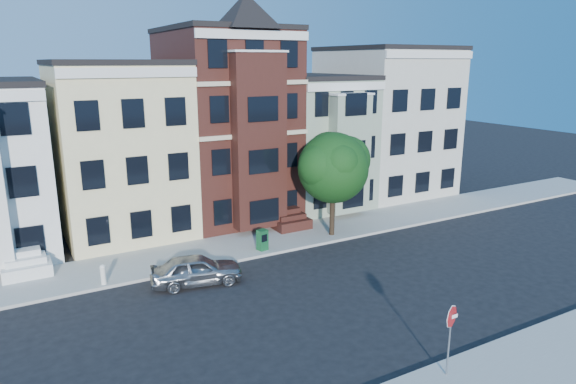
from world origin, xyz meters
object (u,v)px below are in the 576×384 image
fire_hydrant (103,276)px  stop_sign (450,336)px  parked_car (196,270)px  newspaper_box (262,240)px  street_tree (333,173)px

fire_hydrant → stop_sign: bearing=-56.6°
parked_car → fire_hydrant: bearing=76.0°
parked_car → fire_hydrant: parked_car is taller
fire_hydrant → stop_sign: size_ratio=0.27×
newspaper_box → fire_hydrant: bearing=169.7°
stop_sign → street_tree: bearing=70.9°
street_tree → fire_hydrant: 13.65m
parked_car → stop_sign: bearing=-146.3°
street_tree → newspaper_box: street_tree is taller
newspaper_box → stop_sign: stop_sign is taller
street_tree → newspaper_box: bearing=-177.0°
street_tree → parked_car: size_ratio=1.79×
parked_car → fire_hydrant: 4.29m
newspaper_box → fire_hydrant: newspaper_box is taller
street_tree → stop_sign: (-4.66, -13.61, -2.38)m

